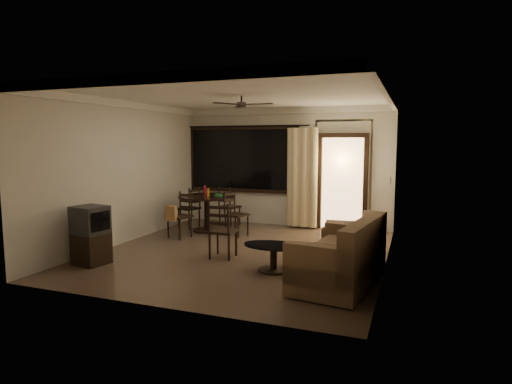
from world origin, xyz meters
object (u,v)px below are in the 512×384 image
at_px(dining_table, 207,203).
at_px(side_chair, 223,241).
at_px(dining_chair_west, 189,215).
at_px(dining_chair_south, 179,223).
at_px(dining_chair_east, 236,223).
at_px(sofa, 343,259).
at_px(dining_chair_north, 229,214).
at_px(coffee_table, 274,253).
at_px(armchair, 352,243).
at_px(tv_cabinet, 91,235).

xyz_separation_m(dining_table, side_chair, (1.28, -1.93, -0.34)).
bearing_deg(dining_chair_west, side_chair, 56.20).
bearing_deg(dining_chair_south, dining_chair_west, 123.85).
xyz_separation_m(dining_chair_east, side_chair, (0.47, -1.71, 0.01)).
relative_size(dining_chair_south, sofa, 0.51).
xyz_separation_m(dining_table, dining_chair_north, (0.21, 0.76, -0.35)).
relative_size(dining_chair_east, coffee_table, 0.99).
distance_m(dining_table, sofa, 4.37).
distance_m(sofa, coffee_table, 1.16).
xyz_separation_m(dining_chair_west, sofa, (4.04, -2.87, 0.09)).
xyz_separation_m(dining_chair_north, armchair, (3.21, -2.26, 0.06)).
height_order(dining_table, dining_chair_south, dining_table).
bearing_deg(sofa, tv_cabinet, -166.01).
distance_m(dining_chair_west, side_chair, 2.84).
distance_m(dining_table, dining_chair_north, 0.86).
height_order(dining_chair_north, tv_cabinet, tv_cabinet).
bearing_deg(dining_table, dining_chair_north, 74.69).
relative_size(dining_table, dining_chair_south, 1.35).
xyz_separation_m(tv_cabinet, coffee_table, (2.93, 0.67, -0.20)).
xyz_separation_m(dining_chair_east, dining_chair_south, (-1.03, -0.60, 0.02)).
distance_m(dining_chair_east, dining_chair_south, 1.20).
distance_m(tv_cabinet, side_chair, 2.18).
distance_m(dining_table, tv_cabinet, 3.09).
bearing_deg(sofa, dining_chair_north, 142.32).
height_order(dining_chair_south, coffee_table, dining_chair_south).
relative_size(tv_cabinet, armchair, 1.09).
bearing_deg(dining_chair_north, dining_chair_south, 90.00).
distance_m(dining_chair_east, armchair, 2.91).
xyz_separation_m(dining_chair_west, coffee_table, (2.92, -2.58, -0.00)).
bearing_deg(side_chair, dining_table, -59.02).
height_order(sofa, armchair, sofa).
xyz_separation_m(dining_chair_east, tv_cabinet, (-1.39, -2.81, 0.20)).
distance_m(dining_chair_north, coffee_table, 3.78).
bearing_deg(dining_chair_east, armchair, -100.69).
height_order(dining_chair_west, dining_chair_south, same).
bearing_deg(armchair, dining_chair_west, 151.79).
distance_m(dining_chair_east, side_chair, 1.77).
distance_m(dining_chair_south, coffee_table, 3.00).
relative_size(dining_table, dining_chair_west, 1.35).
height_order(tv_cabinet, sofa, tv_cabinet).
bearing_deg(dining_chair_west, armchair, 82.07).
bearing_deg(armchair, dining_chair_east, 149.03).
relative_size(dining_chair_north, tv_cabinet, 0.99).
distance_m(tv_cabinet, armchair, 4.29).
distance_m(dining_chair_north, side_chair, 2.89).
relative_size(dining_chair_east, armchair, 1.08).
xyz_separation_m(dining_table, dining_chair_east, (0.80, -0.22, -0.35)).
bearing_deg(tv_cabinet, dining_chair_north, 88.01).
xyz_separation_m(dining_chair_south, armchair, (3.65, -0.68, 0.03)).
height_order(sofa, coffee_table, sofa).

